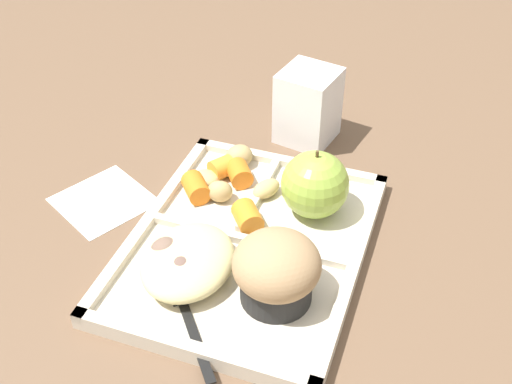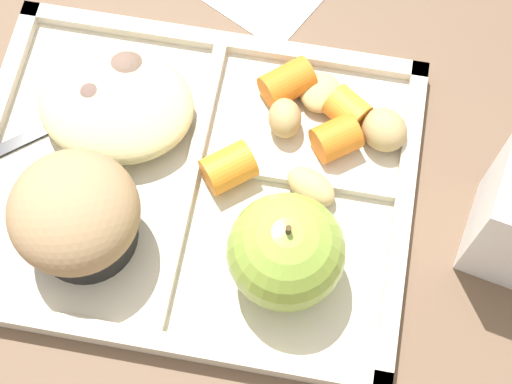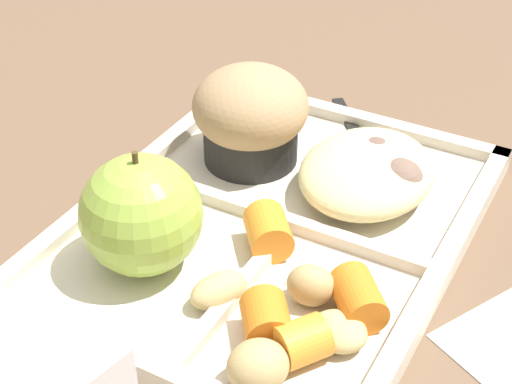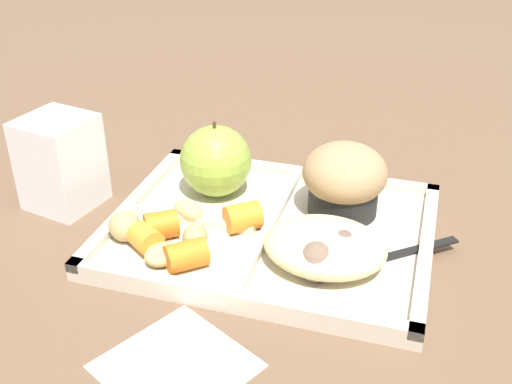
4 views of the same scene
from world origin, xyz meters
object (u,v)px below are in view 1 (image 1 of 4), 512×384
(lunch_tray, at_px, (248,245))
(bran_muffin, at_px, (277,270))
(plastic_fork, at_px, (186,312))
(green_apple, at_px, (315,185))
(milk_carton, at_px, (308,106))

(lunch_tray, height_order, bran_muffin, bran_muffin)
(lunch_tray, distance_m, plastic_fork, 0.11)
(green_apple, height_order, milk_carton, milk_carton)
(lunch_tray, relative_size, plastic_fork, 2.45)
(lunch_tray, bearing_deg, plastic_fork, -11.91)
(lunch_tray, height_order, milk_carton, milk_carton)
(milk_carton, bearing_deg, plastic_fork, 7.35)
(plastic_fork, distance_m, milk_carton, 0.34)
(bran_muffin, distance_m, plastic_fork, 0.09)
(plastic_fork, bearing_deg, milk_carton, 176.06)
(lunch_tray, height_order, plastic_fork, lunch_tray)
(lunch_tray, relative_size, bran_muffin, 3.65)
(bran_muffin, bearing_deg, green_apple, 180.00)
(lunch_tray, bearing_deg, bran_muffin, 39.63)
(green_apple, xyz_separation_m, plastic_fork, (0.18, -0.07, -0.04))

